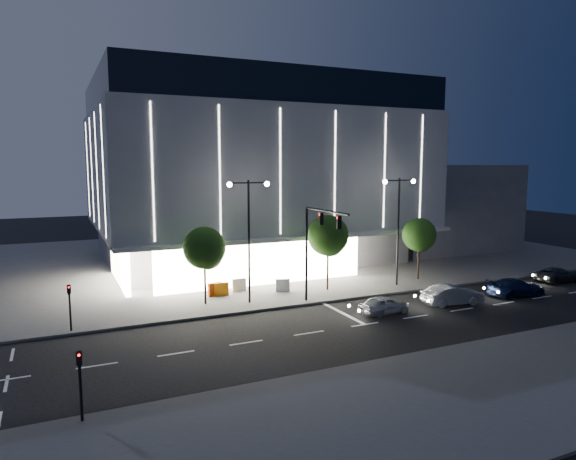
{
  "coord_description": "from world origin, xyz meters",
  "views": [
    {
      "loc": [
        -15.59,
        -28.06,
        10.11
      ],
      "look_at": [
        0.97,
        7.97,
        5.0
      ],
      "focal_mm": 32.0,
      "sensor_mm": 36.0,
      "label": 1
    }
  ],
  "objects_px": {
    "traffic_mast": "(316,237)",
    "barrier_c": "(221,289)",
    "barrier_d": "(283,285)",
    "car_lead": "(384,305)",
    "street_lamp_west": "(249,223)",
    "tree_left": "(205,250)",
    "car_fourth": "(558,275)",
    "ped_signal_far": "(70,303)",
    "car_second": "(452,295)",
    "street_lamp_east": "(398,215)",
    "barrier_b": "(239,285)",
    "car_third": "(516,287)",
    "ped_signal_near": "(80,378)",
    "tree_right": "(419,237)",
    "barrier_a": "(215,289)",
    "tree_mid": "(328,238)"
  },
  "relations": [
    {
      "from": "traffic_mast",
      "to": "barrier_c",
      "type": "relative_size",
      "value": 6.43
    },
    {
      "from": "barrier_d",
      "to": "car_lead",
      "type": "bearing_deg",
      "value": -45.23
    },
    {
      "from": "street_lamp_west",
      "to": "tree_left",
      "type": "bearing_deg",
      "value": 161.06
    },
    {
      "from": "car_fourth",
      "to": "barrier_d",
      "type": "bearing_deg",
      "value": 75.77
    },
    {
      "from": "ped_signal_far",
      "to": "barrier_c",
      "type": "distance_m",
      "value": 11.59
    },
    {
      "from": "street_lamp_west",
      "to": "car_lead",
      "type": "height_order",
      "value": "street_lamp_west"
    },
    {
      "from": "ped_signal_far",
      "to": "car_second",
      "type": "height_order",
      "value": "ped_signal_far"
    },
    {
      "from": "street_lamp_east",
      "to": "car_fourth",
      "type": "distance_m",
      "value": 15.44
    },
    {
      "from": "barrier_b",
      "to": "barrier_d",
      "type": "bearing_deg",
      "value": -25.6
    },
    {
      "from": "car_third",
      "to": "traffic_mast",
      "type": "bearing_deg",
      "value": 81.55
    },
    {
      "from": "ped_signal_near",
      "to": "car_fourth",
      "type": "relative_size",
      "value": 0.68
    },
    {
      "from": "street_lamp_east",
      "to": "ped_signal_near",
      "type": "relative_size",
      "value": 3.0
    },
    {
      "from": "tree_right",
      "to": "car_second",
      "type": "xyz_separation_m",
      "value": [
        -2.74,
        -7.24,
        -3.15
      ]
    },
    {
      "from": "street_lamp_west",
      "to": "barrier_b",
      "type": "relative_size",
      "value": 8.18
    },
    {
      "from": "street_lamp_west",
      "to": "street_lamp_east",
      "type": "height_order",
      "value": "same"
    },
    {
      "from": "street_lamp_east",
      "to": "tree_right",
      "type": "relative_size",
      "value": 1.63
    },
    {
      "from": "tree_right",
      "to": "barrier_a",
      "type": "distance_m",
      "value": 18.16
    },
    {
      "from": "ped_signal_far",
      "to": "barrier_d",
      "type": "relative_size",
      "value": 2.73
    },
    {
      "from": "car_second",
      "to": "barrier_d",
      "type": "xyz_separation_m",
      "value": [
        -9.8,
        8.14,
        -0.08
      ]
    },
    {
      "from": "traffic_mast",
      "to": "ped_signal_near",
      "type": "height_order",
      "value": "traffic_mast"
    },
    {
      "from": "tree_left",
      "to": "barrier_a",
      "type": "bearing_deg",
      "value": 56.95
    },
    {
      "from": "tree_left",
      "to": "tree_right",
      "type": "height_order",
      "value": "tree_left"
    },
    {
      "from": "tree_right",
      "to": "car_third",
      "type": "xyz_separation_m",
      "value": [
        3.47,
        -7.37,
        -3.2
      ]
    },
    {
      "from": "ped_signal_near",
      "to": "tree_mid",
      "type": "relative_size",
      "value": 0.49
    },
    {
      "from": "tree_mid",
      "to": "barrier_d",
      "type": "distance_m",
      "value": 5.19
    },
    {
      "from": "ped_signal_far",
      "to": "tree_left",
      "type": "bearing_deg",
      "value": 15.61
    },
    {
      "from": "car_lead",
      "to": "car_second",
      "type": "xyz_separation_m",
      "value": [
        5.82,
        -0.18,
        0.11
      ]
    },
    {
      "from": "tree_left",
      "to": "tree_mid",
      "type": "xyz_separation_m",
      "value": [
        10.0,
        0.0,
        0.3
      ]
    },
    {
      "from": "tree_right",
      "to": "car_lead",
      "type": "xyz_separation_m",
      "value": [
        -8.55,
        -7.06,
        -3.26
      ]
    },
    {
      "from": "car_third",
      "to": "tree_mid",
      "type": "bearing_deg",
      "value": 64.35
    },
    {
      "from": "car_second",
      "to": "barrier_d",
      "type": "height_order",
      "value": "car_second"
    },
    {
      "from": "barrier_c",
      "to": "barrier_b",
      "type": "bearing_deg",
      "value": 24.82
    },
    {
      "from": "ped_signal_far",
      "to": "tree_right",
      "type": "distance_m",
      "value": 28.21
    },
    {
      "from": "traffic_mast",
      "to": "car_lead",
      "type": "xyz_separation_m",
      "value": [
        3.48,
        -3.38,
        -4.4
      ]
    },
    {
      "from": "car_lead",
      "to": "barrier_d",
      "type": "relative_size",
      "value": 3.33
    },
    {
      "from": "ped_signal_near",
      "to": "car_lead",
      "type": "bearing_deg",
      "value": 20.96
    },
    {
      "from": "tree_left",
      "to": "tree_mid",
      "type": "bearing_deg",
      "value": 0.0
    },
    {
      "from": "street_lamp_west",
      "to": "ped_signal_far",
      "type": "distance_m",
      "value": 12.76
    },
    {
      "from": "tree_left",
      "to": "car_third",
      "type": "distance_m",
      "value": 23.88
    },
    {
      "from": "car_second",
      "to": "street_lamp_east",
      "type": "bearing_deg",
      "value": 9.43
    },
    {
      "from": "ped_signal_near",
      "to": "car_third",
      "type": "height_order",
      "value": "ped_signal_near"
    },
    {
      "from": "barrier_b",
      "to": "ped_signal_near",
      "type": "bearing_deg",
      "value": -124.94
    },
    {
      "from": "traffic_mast",
      "to": "street_lamp_east",
      "type": "distance_m",
      "value": 9.43
    },
    {
      "from": "ped_signal_near",
      "to": "car_third",
      "type": "bearing_deg",
      "value": 12.8
    },
    {
      "from": "street_lamp_east",
      "to": "barrier_c",
      "type": "xyz_separation_m",
      "value": [
        -14.27,
        2.7,
        -5.31
      ]
    },
    {
      "from": "tree_right",
      "to": "barrier_b",
      "type": "xyz_separation_m",
      "value": [
        -15.61,
        2.46,
        -3.23
      ]
    },
    {
      "from": "ped_signal_near",
      "to": "barrier_d",
      "type": "relative_size",
      "value": 2.73
    },
    {
      "from": "barrier_a",
      "to": "barrier_c",
      "type": "bearing_deg",
      "value": -41.73
    },
    {
      "from": "car_second",
      "to": "barrier_c",
      "type": "bearing_deg",
      "value": 65.27
    },
    {
      "from": "ped_signal_near",
      "to": "tree_left",
      "type": "xyz_separation_m",
      "value": [
        9.03,
        14.52,
        2.15
      ]
    }
  ]
}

